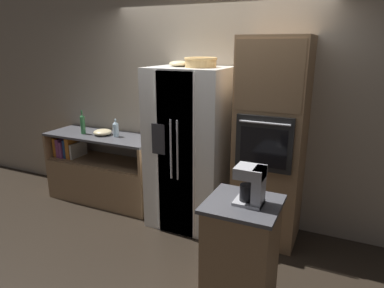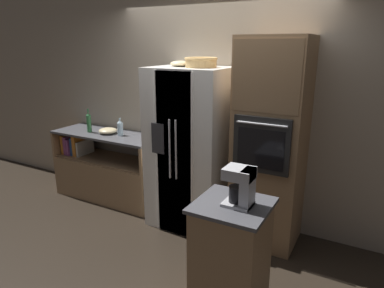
{
  "view_description": "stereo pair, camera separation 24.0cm",
  "coord_description": "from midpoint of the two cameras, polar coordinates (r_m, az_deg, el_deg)",
  "views": [
    {
      "loc": [
        1.46,
        -3.34,
        2.07
      ],
      "look_at": [
        -0.07,
        -0.07,
        1.01
      ],
      "focal_mm": 32.0,
      "sensor_mm": 36.0,
      "label": 1
    },
    {
      "loc": [
        1.67,
        -3.23,
        2.07
      ],
      "look_at": [
        -0.07,
        -0.07,
        1.01
      ],
      "focal_mm": 32.0,
      "sensor_mm": 36.0,
      "label": 2
    }
  ],
  "objects": [
    {
      "name": "wall_oven",
      "position": [
        3.61,
        11.09,
        0.11
      ],
      "size": [
        0.67,
        0.64,
        2.15
      ],
      "color": "#93704C",
      "rests_on": "ground_plane"
    },
    {
      "name": "island_counter",
      "position": [
        2.88,
        5.66,
        -17.75
      ],
      "size": [
        0.56,
        0.55,
        0.91
      ],
      "color": "#93704C",
      "rests_on": "ground_plane"
    },
    {
      "name": "fruit_bowl",
      "position": [
        3.8,
        -4.01,
        13.22
      ],
      "size": [
        0.22,
        0.22,
        0.06
      ],
      "color": "beige",
      "rests_on": "refrigerator"
    },
    {
      "name": "counter_left",
      "position": [
        4.86,
        -15.86,
        -5.15
      ],
      "size": [
        1.54,
        0.58,
        0.92
      ],
      "color": "#93704C",
      "rests_on": "ground_plane"
    },
    {
      "name": "bottle_short",
      "position": [
        4.51,
        -14.1,
        2.49
      ],
      "size": [
        0.07,
        0.07,
        0.23
      ],
      "color": "silver",
      "rests_on": "counter_left"
    },
    {
      "name": "coffee_maker",
      "position": [
        2.57,
        7.43,
        -6.7
      ],
      "size": [
        0.21,
        0.19,
        0.3
      ],
      "color": "#B2B2B7",
      "rests_on": "island_counter"
    },
    {
      "name": "wall_back",
      "position": [
        4.07,
        2.09,
        6.88
      ],
      "size": [
        12.0,
        0.06,
        2.8
      ],
      "color": "tan",
      "rests_on": "ground_plane"
    },
    {
      "name": "wicker_basket",
      "position": [
        3.65,
        -0.47,
        13.52
      ],
      "size": [
        0.35,
        0.35,
        0.1
      ],
      "color": "tan",
      "rests_on": "refrigerator"
    },
    {
      "name": "mixing_bowl",
      "position": [
        4.64,
        -16.12,
        1.9
      ],
      "size": [
        0.24,
        0.24,
        0.08
      ],
      "color": "beige",
      "rests_on": "counter_left"
    },
    {
      "name": "ground_plane",
      "position": [
        4.19,
        -0.36,
        -13.25
      ],
      "size": [
        20.0,
        20.0,
        0.0
      ],
      "primitive_type": "plane",
      "color": "black"
    },
    {
      "name": "refrigerator",
      "position": [
        3.9,
        -2.19,
        -0.85
      ],
      "size": [
        0.87,
        0.74,
        1.83
      ],
      "color": "white",
      "rests_on": "ground_plane"
    },
    {
      "name": "bottle_tall",
      "position": [
        4.77,
        -19.15,
        3.19
      ],
      "size": [
        0.06,
        0.06,
        0.32
      ],
      "color": "#33723F",
      "rests_on": "counter_left"
    }
  ]
}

